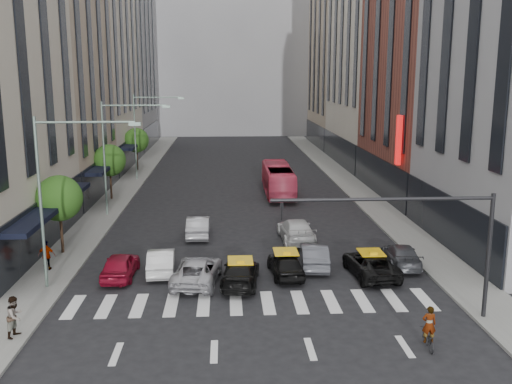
{
  "coord_description": "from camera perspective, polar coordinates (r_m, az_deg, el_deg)",
  "views": [
    {
      "loc": [
        -1.47,
        -25.24,
        11.2
      ],
      "look_at": [
        0.45,
        9.59,
        4.0
      ],
      "focal_mm": 40.0,
      "sensor_mm": 36.0,
      "label": 1
    }
  ],
  "objects": [
    {
      "name": "streetlamp_mid",
      "position": [
        46.35,
        -13.85,
        4.76
      ],
      "size": [
        5.38,
        0.25,
        9.0
      ],
      "color": "gray",
      "rests_on": "sidewalk_left"
    },
    {
      "name": "building_right_b",
      "position": [
        55.44,
        16.75,
        13.05
      ],
      "size": [
        8.0,
        18.0,
        26.0
      ],
      "primitive_type": "cube",
      "color": "brown",
      "rests_on": "ground"
    },
    {
      "name": "taxi_center",
      "position": [
        32.5,
        2.98,
        -7.2
      ],
      "size": [
        1.99,
        4.25,
        1.41
      ],
      "primitive_type": "imported",
      "rotation": [
        0.0,
        0.0,
        3.22
      ],
      "color": "black",
      "rests_on": "ground"
    },
    {
      "name": "building_left_b",
      "position": [
        55.46,
        -19.86,
        11.82
      ],
      "size": [
        8.0,
        16.0,
        24.0
      ],
      "primitive_type": "cube",
      "color": "tan",
      "rests_on": "ground"
    },
    {
      "name": "building_right_d",
      "position": [
        92.15,
        8.64,
        13.28
      ],
      "size": [
        8.0,
        18.0,
        28.0
      ],
      "primitive_type": "cube",
      "color": "tan",
      "rests_on": "ground"
    },
    {
      "name": "car_white_front",
      "position": [
        33.44,
        -9.47,
        -6.8
      ],
      "size": [
        1.77,
        4.34,
        1.4
      ],
      "primitive_type": "imported",
      "rotation": [
        0.0,
        0.0,
        3.21
      ],
      "color": "silver",
      "rests_on": "ground"
    },
    {
      "name": "car_grey_curb",
      "position": [
        35.25,
        14.33,
        -6.14
      ],
      "size": [
        2.21,
        4.59,
        1.29
      ],
      "primitive_type": "imported",
      "rotation": [
        0.0,
        0.0,
        3.05
      ],
      "color": "#3C3E44",
      "rests_on": "ground"
    },
    {
      "name": "building_far",
      "position": [
        110.46,
        -2.48,
        15.18
      ],
      "size": [
        30.0,
        10.0,
        36.0
      ],
      "primitive_type": "cube",
      "color": "gray",
      "rests_on": "ground"
    },
    {
      "name": "pedestrian_near",
      "position": [
        27.01,
        -22.96,
        -11.38
      ],
      "size": [
        0.9,
        1.03,
        1.81
      ],
      "primitive_type": "imported",
      "rotation": [
        0.0,
        0.0,
        1.29
      ],
      "color": "gray",
      "rests_on": "sidewalk_left"
    },
    {
      "name": "motorcycle",
      "position": [
        25.53,
        16.83,
        -13.9
      ],
      "size": [
        0.63,
        1.56,
        0.8
      ],
      "primitive_type": "imported",
      "rotation": [
        0.0,
        0.0,
        3.07
      ],
      "color": "black",
      "rests_on": "ground"
    },
    {
      "name": "sidewalk_right",
      "position": [
        57.82,
        9.86,
        0.4
      ],
      "size": [
        3.0,
        96.0,
        0.15
      ],
      "primitive_type": "cube",
      "color": "slate",
      "rests_on": "ground"
    },
    {
      "name": "car_red",
      "position": [
        33.1,
        -13.42,
        -7.14
      ],
      "size": [
        1.8,
        4.23,
        1.43
      ],
      "primitive_type": "imported",
      "rotation": [
        0.0,
        0.0,
        3.12
      ],
      "color": "maroon",
      "rests_on": "ground"
    },
    {
      "name": "ground",
      "position": [
        27.65,
        0.16,
        -12.23
      ],
      "size": [
        160.0,
        160.0,
        0.0
      ],
      "primitive_type": "plane",
      "color": "black",
      "rests_on": "ground"
    },
    {
      "name": "building_left_d",
      "position": [
        91.64,
        -13.3,
        13.74
      ],
      "size": [
        8.0,
        18.0,
        30.0
      ],
      "primitive_type": "cube",
      "color": "gray",
      "rests_on": "ground"
    },
    {
      "name": "traffic_signal",
      "position": [
        26.77,
        17.0,
        -3.41
      ],
      "size": [
        10.1,
        0.2,
        6.0
      ],
      "color": "black",
      "rests_on": "ground"
    },
    {
      "name": "bus",
      "position": [
        54.0,
        2.22,
        1.25
      ],
      "size": [
        2.48,
        10.41,
        2.9
      ],
      "primitive_type": "imported",
      "rotation": [
        0.0,
        0.0,
        3.14
      ],
      "color": "#DC405E",
      "rests_on": "ground"
    },
    {
      "name": "building_right_c",
      "position": [
        74.12,
        11.9,
        18.24
      ],
      "size": [
        8.0,
        20.0,
        40.0
      ],
      "primitive_type": "cube",
      "color": "beige",
      "rests_on": "ground"
    },
    {
      "name": "car_grey_mid",
      "position": [
        34.08,
        5.83,
        -6.31
      ],
      "size": [
        1.88,
        4.48,
        1.44
      ],
      "primitive_type": "imported",
      "rotation": [
        0.0,
        0.0,
        3.06
      ],
      "color": "#47494F",
      "rests_on": "ground"
    },
    {
      "name": "taxi_left",
      "position": [
        31.17,
        -1.57,
        -8.07
      ],
      "size": [
        2.4,
        4.84,
        1.35
      ],
      "primitive_type": "imported",
      "rotation": [
        0.0,
        0.0,
        3.03
      ],
      "color": "black",
      "rests_on": "ground"
    },
    {
      "name": "car_row2_left",
      "position": [
        40.35,
        -5.8,
        -3.43
      ],
      "size": [
        1.57,
        4.46,
        1.47
      ],
      "primitive_type": "imported",
      "rotation": [
        0.0,
        0.0,
        3.15
      ],
      "color": "#A7A7AC",
      "rests_on": "ground"
    },
    {
      "name": "sidewalk_left",
      "position": [
        57.23,
        -13.19,
        0.14
      ],
      "size": [
        3.0,
        96.0,
        0.15
      ],
      "primitive_type": "cube",
      "color": "slate",
      "rests_on": "ground"
    },
    {
      "name": "rider",
      "position": [
        25.04,
        16.99,
        -11.4
      ],
      "size": [
        0.61,
        0.42,
        1.61
      ],
      "primitive_type": "imported",
      "rotation": [
        0.0,
        0.0,
        3.07
      ],
      "color": "gray",
      "rests_on": "motorcycle"
    },
    {
      "name": "liberty_sign",
      "position": [
        47.66,
        14.09,
        5.05
      ],
      "size": [
        0.3,
        0.7,
        4.0
      ],
      "color": "red",
      "rests_on": "ground"
    },
    {
      "name": "tree_mid",
      "position": [
        52.81,
        -14.43,
        3.08
      ],
      "size": [
        2.88,
        2.88,
        4.95
      ],
      "color": "black",
      "rests_on": "sidewalk_left"
    },
    {
      "name": "car_row2_right",
      "position": [
        39.19,
        4.03,
        -3.82
      ],
      "size": [
        2.35,
        5.33,
        1.52
      ],
      "primitive_type": "imported",
      "rotation": [
        0.0,
        0.0,
        3.18
      ],
      "color": "silver",
      "rests_on": "ground"
    },
    {
      "name": "pedestrian_far",
      "position": [
        35.06,
        -20.2,
        -5.97
      ],
      "size": [
        1.04,
        0.5,
        1.72
      ],
      "primitive_type": "imported",
      "rotation": [
        0.0,
        0.0,
        3.06
      ],
      "color": "gray",
      "rests_on": "sidewalk_left"
    },
    {
      "name": "streetlamp_near",
      "position": [
        30.93,
        -19.21,
        1.15
      ],
      "size": [
        5.38,
        0.25,
        9.0
      ],
      "color": "gray",
      "rests_on": "sidewalk_left"
    },
    {
      "name": "taxi_right",
      "position": [
        33.12,
        11.38,
        -7.1
      ],
      "size": [
        2.66,
        5.07,
        1.36
      ],
      "primitive_type": "imported",
      "rotation": [
        0.0,
        0.0,
        3.23
      ],
      "color": "black",
      "rests_on": "ground"
    },
    {
      "name": "streetlamp_far",
      "position": [
        62.06,
        -11.16,
        6.55
      ],
      "size": [
        5.38,
        0.25,
        9.0
      ],
      "color": "gray",
      "rests_on": "sidewalk_left"
    },
    {
      "name": "tree_far",
      "position": [
        68.45,
        -11.87,
        5.08
      ],
      "size": [
        2.88,
        2.88,
        4.95
      ],
      "color": "black",
      "rests_on": "sidewalk_left"
    },
    {
      "name": "building_left_c",
      "position": [
        73.23,
        -16.07,
        16.56
      ],
      "size": [
        8.0,
        20.0,
        36.0
      ],
      "primitive_type": "cube",
      "color": "beige",
      "rests_on": "ground"
    },
    {
      "name": "car_silver",
      "position": [
        31.58,
        -5.91,
        -7.83
      ],
      "size": [
        2.92,
        5.28,
        1.4
      ],
      "primitive_type": "imported",
      "rotation": [
        0.0,
        0.0,
        3.02
      ],
      "color": "#AFAFB5",
      "rests_on": "ground"
    },
    {
      "name": "tree_near",
      "position": [
        37.49,
        -19.09,
        -0.6
      ],
      "size": [
        2.88,
        2.88,
        4.95
      ],
      "color": "black",
      "rests_on": "sidewalk_left"
    }
  ]
}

